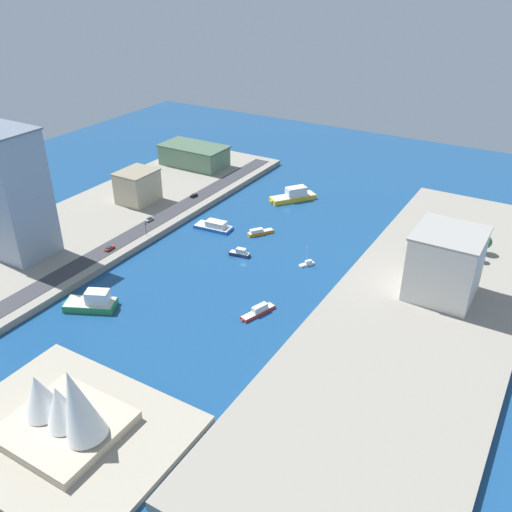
{
  "coord_description": "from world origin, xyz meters",
  "views": [
    {
      "loc": [
        -115.49,
        182.97,
        122.03
      ],
      "look_at": [
        -5.2,
        -2.68,
        2.31
      ],
      "focal_mm": 38.72,
      "sensor_mm": 36.0,
      "label": 1
    }
  ],
  "objects_px": {
    "sailboat_small_white": "(307,264)",
    "pickup_red": "(110,248)",
    "tower_tall_glass": "(9,193)",
    "traffic_light_waterfront": "(146,227)",
    "hotel_broad_white": "(445,264)",
    "office_block_beige": "(138,186)",
    "opera_landmark": "(63,410)",
    "sedan_silver": "(149,219)",
    "catamaran_blue": "(214,226)",
    "patrol_launch_navy": "(240,253)",
    "water_taxi_orange": "(260,232)",
    "ferry_yellow_fast": "(294,195)",
    "suv_black": "(194,195)",
    "tugboat_red": "(258,311)",
    "ferry_green_doubledeck": "(92,302)",
    "terminal_long_green": "(194,155)"
  },
  "relations": [
    {
      "from": "hotel_broad_white",
      "to": "patrol_launch_navy",
      "type": "bearing_deg",
      "value": 6.54
    },
    {
      "from": "sedan_silver",
      "to": "traffic_light_waterfront",
      "type": "xyz_separation_m",
      "value": [
        -9.31,
        13.0,
        3.41
      ]
    },
    {
      "from": "office_block_beige",
      "to": "pickup_red",
      "type": "distance_m",
      "value": 56.59
    },
    {
      "from": "catamaran_blue",
      "to": "water_taxi_orange",
      "type": "height_order",
      "value": "catamaran_blue"
    },
    {
      "from": "sedan_silver",
      "to": "opera_landmark",
      "type": "bearing_deg",
      "value": 120.74
    },
    {
      "from": "catamaran_blue",
      "to": "water_taxi_orange",
      "type": "relative_size",
      "value": 1.58
    },
    {
      "from": "catamaran_blue",
      "to": "pickup_red",
      "type": "bearing_deg",
      "value": 61.98
    },
    {
      "from": "hotel_broad_white",
      "to": "traffic_light_waterfront",
      "type": "height_order",
      "value": "hotel_broad_white"
    },
    {
      "from": "patrol_launch_navy",
      "to": "hotel_broad_white",
      "type": "bearing_deg",
      "value": -173.46
    },
    {
      "from": "tower_tall_glass",
      "to": "tugboat_red",
      "type": "bearing_deg",
      "value": -172.04
    },
    {
      "from": "catamaran_blue",
      "to": "traffic_light_waterfront",
      "type": "distance_m",
      "value": 34.54
    },
    {
      "from": "tower_tall_glass",
      "to": "traffic_light_waterfront",
      "type": "relative_size",
      "value": 8.65
    },
    {
      "from": "office_block_beige",
      "to": "pickup_red",
      "type": "xyz_separation_m",
      "value": [
        -26.05,
        49.66,
        -7.64
      ]
    },
    {
      "from": "catamaran_blue",
      "to": "patrol_launch_navy",
      "type": "bearing_deg",
      "value": 146.35
    },
    {
      "from": "office_block_beige",
      "to": "water_taxi_orange",
      "type": "bearing_deg",
      "value": -176.93
    },
    {
      "from": "ferry_yellow_fast",
      "to": "traffic_light_waterfront",
      "type": "xyz_separation_m",
      "value": [
        37.57,
        80.32,
        4.67
      ]
    },
    {
      "from": "tugboat_red",
      "to": "water_taxi_orange",
      "type": "xyz_separation_m",
      "value": [
        33.88,
        -58.76,
        -0.01
      ]
    },
    {
      "from": "sailboat_small_white",
      "to": "water_taxi_orange",
      "type": "height_order",
      "value": "sailboat_small_white"
    },
    {
      "from": "sailboat_small_white",
      "to": "office_block_beige",
      "type": "height_order",
      "value": "office_block_beige"
    },
    {
      "from": "ferry_green_doubledeck",
      "to": "catamaran_blue",
      "type": "bearing_deg",
      "value": -90.7
    },
    {
      "from": "hotel_broad_white",
      "to": "office_block_beige",
      "type": "distance_m",
      "value": 164.75
    },
    {
      "from": "suv_black",
      "to": "traffic_light_waterfront",
      "type": "relative_size",
      "value": 0.73
    },
    {
      "from": "water_taxi_orange",
      "to": "tower_tall_glass",
      "type": "height_order",
      "value": "tower_tall_glass"
    },
    {
      "from": "office_block_beige",
      "to": "terminal_long_green",
      "type": "bearing_deg",
      "value": -82.36
    },
    {
      "from": "suv_black",
      "to": "opera_landmark",
      "type": "bearing_deg",
      "value": 114.18
    },
    {
      "from": "patrol_launch_navy",
      "to": "hotel_broad_white",
      "type": "height_order",
      "value": "hotel_broad_white"
    },
    {
      "from": "patrol_launch_navy",
      "to": "tugboat_red",
      "type": "height_order",
      "value": "patrol_launch_navy"
    },
    {
      "from": "sailboat_small_white",
      "to": "pickup_red",
      "type": "relative_size",
      "value": 1.83
    },
    {
      "from": "catamaran_blue",
      "to": "sedan_silver",
      "type": "distance_m",
      "value": 33.04
    },
    {
      "from": "sailboat_small_white",
      "to": "opera_landmark",
      "type": "distance_m",
      "value": 124.86
    },
    {
      "from": "sedan_silver",
      "to": "office_block_beige",
      "type": "bearing_deg",
      "value": -38.14
    },
    {
      "from": "office_block_beige",
      "to": "opera_landmark",
      "type": "relative_size",
      "value": 0.65
    },
    {
      "from": "suv_black",
      "to": "sedan_silver",
      "type": "distance_m",
      "value": 36.71
    },
    {
      "from": "water_taxi_orange",
      "to": "ferry_yellow_fast",
      "type": "bearing_deg",
      "value": -83.51
    },
    {
      "from": "tugboat_red",
      "to": "catamaran_blue",
      "type": "bearing_deg",
      "value": -42.85
    },
    {
      "from": "sedan_silver",
      "to": "water_taxi_orange",
      "type": "bearing_deg",
      "value": -158.3
    },
    {
      "from": "pickup_red",
      "to": "sedan_silver",
      "type": "distance_m",
      "value": 33.16
    },
    {
      "from": "ferry_yellow_fast",
      "to": "tugboat_red",
      "type": "relative_size",
      "value": 1.56
    },
    {
      "from": "ferry_yellow_fast",
      "to": "suv_black",
      "type": "xyz_separation_m",
      "value": [
        46.1,
        30.62,
        1.27
      ]
    },
    {
      "from": "tugboat_red",
      "to": "pickup_red",
      "type": "xyz_separation_m",
      "value": [
        81.44,
        -5.16,
        2.66
      ]
    },
    {
      "from": "sailboat_small_white",
      "to": "traffic_light_waterfront",
      "type": "height_order",
      "value": "sailboat_small_white"
    },
    {
      "from": "tugboat_red",
      "to": "ferry_green_doubledeck",
      "type": "height_order",
      "value": "ferry_green_doubledeck"
    },
    {
      "from": "traffic_light_waterfront",
      "to": "sailboat_small_white",
      "type": "bearing_deg",
      "value": -166.66
    },
    {
      "from": "traffic_light_waterfront",
      "to": "pickup_red",
      "type": "bearing_deg",
      "value": 76.71
    },
    {
      "from": "tugboat_red",
      "to": "ferry_green_doubledeck",
      "type": "relative_size",
      "value": 0.74
    },
    {
      "from": "tugboat_red",
      "to": "terminal_long_green",
      "type": "relative_size",
      "value": 0.39
    },
    {
      "from": "sailboat_small_white",
      "to": "pickup_red",
      "type": "bearing_deg",
      "value": 25.08
    },
    {
      "from": "patrol_launch_navy",
      "to": "hotel_broad_white",
      "type": "relative_size",
      "value": 0.4
    },
    {
      "from": "ferry_yellow_fast",
      "to": "tower_tall_glass",
      "type": "relative_size",
      "value": 0.45
    },
    {
      "from": "tower_tall_glass",
      "to": "office_block_beige",
      "type": "bearing_deg",
      "value": -95.85
    }
  ]
}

